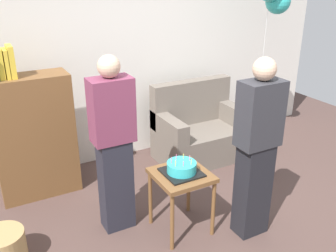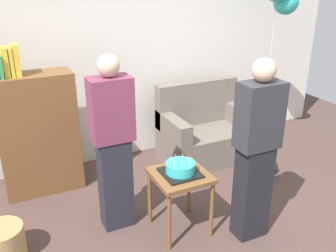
% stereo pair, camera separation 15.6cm
% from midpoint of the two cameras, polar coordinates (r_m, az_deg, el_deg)
% --- Properties ---
extents(ground_plane, '(8.00, 8.00, 0.00)m').
position_cam_midpoint_polar(ground_plane, '(3.54, 7.61, -17.17)').
color(ground_plane, '#4C3833').
extents(wall_back, '(6.00, 0.10, 2.70)m').
position_cam_midpoint_polar(wall_back, '(4.65, -5.53, 11.30)').
color(wall_back, silver).
rests_on(wall_back, ground_plane).
extents(couch, '(1.10, 0.70, 0.96)m').
position_cam_midpoint_polar(couch, '(4.81, 6.40, -0.98)').
color(couch, '#6B6056').
rests_on(couch, ground_plane).
extents(bookshelf, '(0.80, 0.36, 1.60)m').
position_cam_midpoint_polar(bookshelf, '(4.16, -18.05, -0.92)').
color(bookshelf, brown).
rests_on(bookshelf, ground_plane).
extents(side_table, '(0.48, 0.48, 0.59)m').
position_cam_midpoint_polar(side_table, '(3.40, 3.17, -8.49)').
color(side_table, brown).
rests_on(side_table, ground_plane).
extents(birthday_cake, '(0.32, 0.32, 0.16)m').
position_cam_midpoint_polar(birthday_cake, '(3.33, 3.22, -6.44)').
color(birthday_cake, black).
rests_on(birthday_cake, side_table).
extents(person_blowing_candles, '(0.36, 0.22, 1.63)m').
position_cam_midpoint_polar(person_blowing_candles, '(3.34, -6.95, -2.80)').
color(person_blowing_candles, '#23232D').
rests_on(person_blowing_candles, ground_plane).
extents(person_holding_cake, '(0.36, 0.22, 1.63)m').
position_cam_midpoint_polar(person_holding_cake, '(3.29, 14.44, -3.81)').
color(person_holding_cake, black).
rests_on(person_holding_cake, ground_plane).
extents(wicker_basket, '(0.36, 0.36, 0.30)m').
position_cam_midpoint_polar(wicker_basket, '(3.53, -22.43, -16.06)').
color(wicker_basket, '#A88451').
rests_on(wicker_basket, ground_plane).
extents(handbag, '(0.28, 0.14, 0.20)m').
position_cam_midpoint_polar(handbag, '(4.63, 15.78, -6.05)').
color(handbag, '#473328').
rests_on(handbag, ground_plane).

